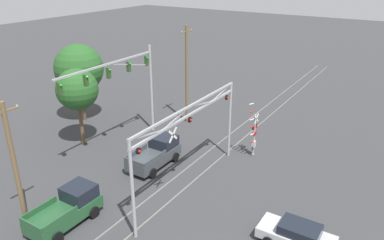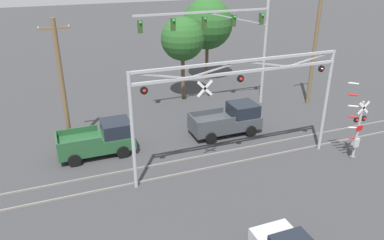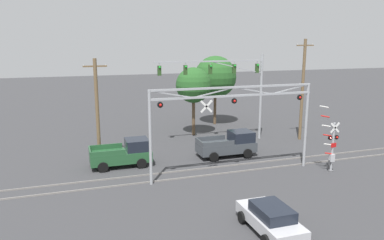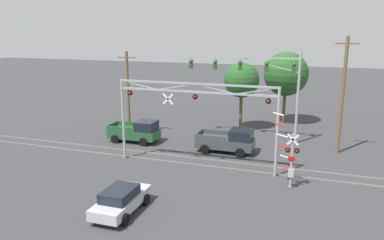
% 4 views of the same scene
% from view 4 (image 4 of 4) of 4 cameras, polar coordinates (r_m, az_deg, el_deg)
% --- Properties ---
extents(rail_track_near, '(80.00, 0.08, 0.10)m').
position_cam_4_polar(rail_track_near, '(28.77, 0.63, -6.82)').
color(rail_track_near, gray).
rests_on(rail_track_near, ground_plane).
extents(rail_track_far, '(80.00, 0.08, 0.10)m').
position_cam_4_polar(rail_track_far, '(30.05, 1.49, -5.91)').
color(rail_track_far, gray).
rests_on(rail_track_far, ground_plane).
extents(crossing_gantry, '(12.11, 0.26, 6.38)m').
position_cam_4_polar(crossing_gantry, '(27.23, 0.43, 2.16)').
color(crossing_gantry, '#9EA0A5').
rests_on(crossing_gantry, ground_plane).
extents(crossing_signal_mast, '(1.79, 0.35, 5.01)m').
position_cam_4_polar(crossing_signal_mast, '(25.06, 14.73, -6.08)').
color(crossing_signal_mast, '#9EA0A5').
rests_on(crossing_signal_mast, ground_plane).
extents(traffic_signal_span, '(10.61, 0.39, 8.22)m').
position_cam_4_polar(traffic_signal_span, '(34.45, 11.23, 6.25)').
color(traffic_signal_span, '#9EA0A5').
rests_on(traffic_signal_span, ground_plane).
extents(pickup_truck_lead, '(4.81, 2.24, 2.04)m').
position_cam_4_polar(pickup_truck_lead, '(31.65, 5.62, -3.18)').
color(pickup_truck_lead, '#3D4247').
rests_on(pickup_truck_lead, ground_plane).
extents(pickup_truck_following, '(4.60, 2.24, 2.04)m').
position_cam_4_polar(pickup_truck_following, '(34.72, -8.42, -1.74)').
color(pickup_truck_following, '#23512D').
rests_on(pickup_truck_following, ground_plane).
extents(sedan_waiting, '(2.05, 4.24, 1.47)m').
position_cam_4_polar(sedan_waiting, '(21.93, -10.77, -11.85)').
color(sedan_waiting, '#B7B7BC').
rests_on(sedan_waiting, ground_plane).
extents(utility_pole_left, '(1.80, 0.28, 8.14)m').
position_cam_4_polar(utility_pole_left, '(36.38, -9.74, 4.13)').
color(utility_pole_left, brown).
rests_on(utility_pole_left, ground_plane).
extents(utility_pole_right, '(1.80, 0.28, 9.63)m').
position_cam_4_polar(utility_pole_right, '(32.76, 21.96, 3.61)').
color(utility_pole_right, brown).
rests_on(utility_pole_right, ground_plane).
extents(background_tree_beyond_span, '(4.75, 4.75, 7.82)m').
position_cam_4_polar(background_tree_beyond_span, '(41.76, 14.12, 6.81)').
color(background_tree_beyond_span, brown).
rests_on(background_tree_beyond_span, ground_plane).
extents(background_tree_far_left_verge, '(3.55, 3.55, 6.89)m').
position_cam_4_polar(background_tree_far_left_verge, '(38.28, 7.58, 6.00)').
color(background_tree_far_left_verge, brown).
rests_on(background_tree_far_left_verge, ground_plane).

